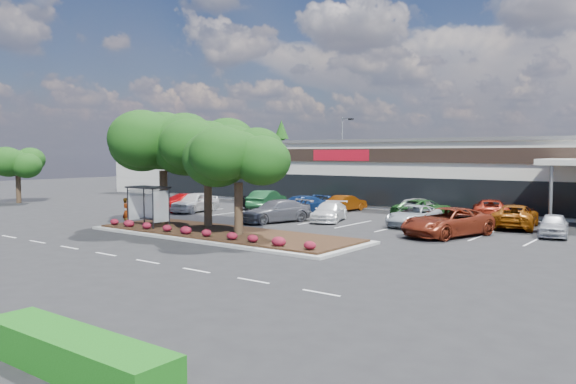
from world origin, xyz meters
The scene contains 29 objects.
ground centered at (0.00, 0.00, 0.00)m, with size 160.00×160.00×0.00m, color black.
retail_store centered at (0.06, 33.91, 3.15)m, with size 80.40×25.20×6.25m.
landscape_island centered at (-2.00, 4.00, 0.12)m, with size 18.00×6.00×0.26m.
lane_markings centered at (-0.14, 10.42, 0.01)m, with size 33.12×20.06×0.01m.
shrub_row centered at (-2.00, 1.90, 0.51)m, with size 17.00×0.80×0.50m, color maroon, non-canonical shape.
bus_shelter centered at (-7.50, 2.95, 2.31)m, with size 2.75×1.55×2.59m.
island_tree_west centered at (-8.00, 4.50, 4.21)m, with size 7.20×7.20×7.89m, color black, non-canonical shape.
island_tree_mid centered at (-4.50, 5.20, 3.92)m, with size 6.60×6.60×7.32m, color black, non-canonical shape.
island_tree_east centered at (-0.50, 3.70, 3.51)m, with size 5.80×5.80×6.50m, color black, non-canonical shape.
hedge_south_east centered at (10.00, -13.50, 0.45)m, with size 6.00×1.30×0.90m, color #13450E.
tree_west_far centered at (-34.00, 8.00, 2.80)m, with size 4.80×4.80×5.61m, color black, non-canonical shape.
conifer_north_west centered at (-30.00, 46.00, 5.00)m, with size 4.40×4.40×10.00m, color black.
person_waiting centered at (-9.22, 2.37, 1.16)m, with size 0.66×0.43×1.80m, color #594C47.
light_pole centered at (-6.83, 25.62, 3.69)m, with size 1.39×0.85×8.41m.
car_0 centered at (-14.71, 12.25, 0.75)m, with size 1.58×4.52×1.49m, color #910204.
car_1 centered at (-13.45, 12.59, 0.85)m, with size 2.00×4.98×1.70m, color silver.
car_2 centered at (-3.68, 11.24, 0.80)m, with size 2.24×5.51×1.60m, color #595962.
car_3 centered at (-5.01, 15.93, 0.77)m, with size 2.17×5.34×1.55m, color navy.
car_4 centered at (-0.85, 14.02, 0.70)m, with size 1.96×4.82×1.40m, color white.
car_5 centered at (5.31, 15.08, 0.72)m, with size 2.38×5.15×1.43m, color #ADB4B9.
car_6 centered at (8.86, 11.95, 0.86)m, with size 2.86×6.20×1.72m, color maroon.
car_7 centered at (13.98, 15.74, 0.68)m, with size 1.62×4.02×1.37m, color #A3A6AE.
car_9 centered at (-10.14, 18.16, 0.84)m, with size 1.78×5.11×1.68m, color #184825.
car_10 centered at (-10.73, 18.43, 0.67)m, with size 1.86×4.59×1.33m, color black.
car_11 centered at (-3.61, 21.00, 0.69)m, with size 1.45×4.17×1.37m, color #622905.
car_12 centered at (3.44, 20.06, 0.81)m, with size 1.91×4.74×1.62m, color #B1B1B1.
car_13 centered at (4.07, 19.56, 0.75)m, with size 2.50×5.41×1.50m, color #1D521D.
car_14 centered at (8.25, 22.30, 0.76)m, with size 2.51×5.44×1.51m, color #A02613.
car_15 centered at (11.08, 18.34, 0.78)m, with size 2.60×5.63×1.57m, color #823D08.
Camera 1 is at (21.36, -20.52, 5.01)m, focal length 35.00 mm.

